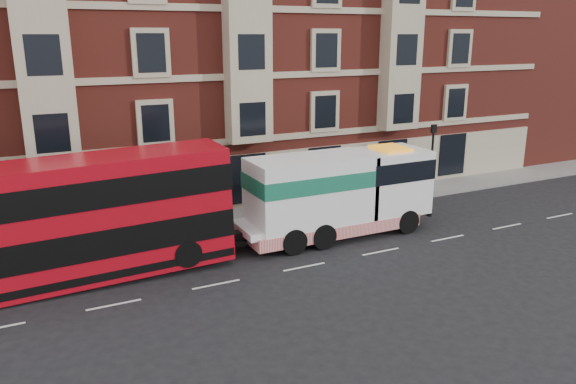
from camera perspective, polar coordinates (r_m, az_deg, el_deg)
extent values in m
plane|color=black|center=(24.47, 1.66, -7.62)|extent=(120.00, 120.00, 0.00)
cube|color=slate|center=(30.84, -4.86, -2.50)|extent=(90.00, 3.00, 0.15)
cube|color=maroon|center=(36.55, -8.89, 14.47)|extent=(45.00, 12.00, 18.00)
cube|color=maroon|center=(54.36, 26.08, 13.47)|extent=(18.00, 10.00, 18.00)
cylinder|color=black|center=(27.49, -15.66, -0.80)|extent=(0.14, 0.14, 4.00)
cube|color=black|center=(26.98, -15.99, 3.48)|extent=(0.35, 0.15, 0.50)
cylinder|color=black|center=(35.25, 14.36, 2.88)|extent=(0.14, 0.14, 4.00)
cube|color=black|center=(34.86, 14.60, 6.25)|extent=(0.35, 0.15, 0.50)
cube|color=#B40A17|center=(23.76, -20.96, -2.73)|extent=(12.38, 2.76, 4.86)
cube|color=black|center=(23.99, -20.79, -4.35)|extent=(12.42, 2.82, 1.16)
cube|color=black|center=(23.41, -21.26, 0.23)|extent=(12.42, 2.82, 1.11)
cylinder|color=black|center=(23.84, -10.13, -6.16)|extent=(1.15, 0.35, 1.15)
cylinder|color=black|center=(26.10, -11.69, -4.28)|extent=(1.15, 0.35, 1.15)
cube|color=white|center=(27.80, 4.71, -2.44)|extent=(9.95, 2.54, 0.33)
cube|color=white|center=(29.12, 10.20, 1.15)|extent=(3.54, 2.76, 3.20)
cube|color=white|center=(26.74, 2.34, 0.20)|extent=(5.97, 2.76, 3.20)
cube|color=#186D4E|center=(26.59, 2.35, 1.35)|extent=(6.02, 2.80, 0.77)
cube|color=red|center=(27.82, 4.30, -3.26)|extent=(8.84, 2.82, 0.61)
cylinder|color=black|center=(28.90, 12.01, -2.95)|extent=(1.22, 0.39, 1.22)
cylinder|color=black|center=(30.79, 9.17, -1.64)|extent=(1.22, 0.39, 1.22)
cylinder|color=black|center=(26.29, 3.59, -4.52)|extent=(1.22, 0.44, 1.22)
cylinder|color=black|center=(28.36, 1.09, -2.95)|extent=(1.22, 0.44, 1.22)
cylinder|color=black|center=(25.60, 0.57, -5.05)|extent=(1.22, 0.44, 1.22)
cylinder|color=black|center=(27.72, -1.76, -3.41)|extent=(1.22, 0.44, 1.22)
imported|color=#181831|center=(28.07, -15.04, -3.05)|extent=(0.65, 0.53, 1.53)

